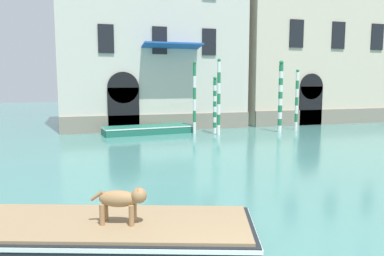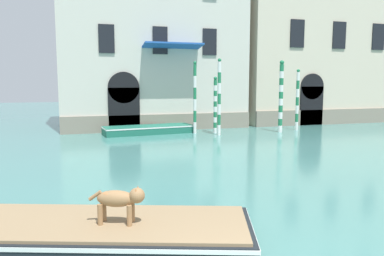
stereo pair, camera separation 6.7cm
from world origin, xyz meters
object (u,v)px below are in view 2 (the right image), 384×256
Objects in this scene: mooring_pole_0 at (215,105)px; mooring_pole_5 at (195,97)px; mooring_pole_2 at (281,96)px; mooring_pole_4 at (297,100)px; dog_on_deck at (120,199)px; boat_moored_near_palazzo at (148,129)px; mooring_pole_1 at (219,97)px; boat_foreground at (77,232)px.

mooring_pole_0 is 1.40m from mooring_pole_5.
mooring_pole_4 is (1.63, 0.66, -0.27)m from mooring_pole_2.
mooring_pole_5 is (-5.49, 1.02, -0.05)m from mooring_pole_2.
mooring_pole_0 reaches higher than dog_on_deck.
boat_moored_near_palazzo is 10.19m from mooring_pole_4.
dog_on_deck is 16.04m from mooring_pole_1.
boat_foreground is at bearing -132.03° from mooring_pole_2.
mooring_pole_4 is (9.97, -1.14, 1.80)m from boat_moored_near_palazzo.
mooring_pole_0 is at bearing -19.01° from boat_moored_near_palazzo.
mooring_pole_2 is (8.34, -1.80, 2.07)m from boat_moored_near_palazzo.
dog_on_deck is 16.61m from mooring_pole_5.
mooring_pole_2 is at bearing -157.96° from mooring_pole_4.
mooring_pole_1 is at bearing -32.61° from boat_moored_near_palazzo.
mooring_pole_1 is at bearing -172.09° from mooring_pole_4.
dog_on_deck is at bearing -117.66° from mooring_pole_1.
boat_foreground is 1.59× the size of mooring_pole_2.
mooring_pole_4 is 7.14m from mooring_pole_5.
mooring_pole_4 reaches higher than boat_moored_near_palazzo.
mooring_pole_4 is at bearing 7.91° from mooring_pole_1.
mooring_pole_1 is 1.68m from mooring_pole_5.
dog_on_deck is 0.23× the size of mooring_pole_2.
boat_moored_near_palazzo is at bearing 167.54° from mooring_pole_0.
mooring_pole_1 is (4.02, -1.97, 2.08)m from boat_moored_near_palazzo.
mooring_pole_4 is (5.81, -0.22, 0.26)m from mooring_pole_0.
mooring_pole_5 reaches higher than mooring_pole_0.
boat_moored_near_palazzo is 4.94m from mooring_pole_1.
mooring_pole_1 is at bearing 83.99° from dog_on_deck.
mooring_pole_4 reaches higher than boat_foreground.
mooring_pole_1 is at bearing 77.40° from boat_foreground.
dog_on_deck is 16.49m from boat_moored_near_palazzo.
mooring_pole_0 is (8.38, 14.81, 1.54)m from boat_foreground.
boat_foreground is 1.79× the size of mooring_pole_4.
dog_on_deck is 0.23× the size of mooring_pole_1.
mooring_pole_4 is at bearing 64.12° from boat_foreground.
mooring_pole_2 is (4.18, -0.88, 0.52)m from mooring_pole_0.
dog_on_deck is 0.26× the size of mooring_pole_4.
boat_foreground is at bearing -111.56° from boat_moored_near_palazzo.
mooring_pole_5 is at bearing 177.09° from mooring_pole_4.
mooring_pole_5 is (-1.31, 0.14, 0.47)m from mooring_pole_0.
mooring_pole_1 reaches higher than mooring_pole_4.
dog_on_deck is at bearing -112.13° from mooring_pole_5.
mooring_pole_0 is at bearing 177.80° from mooring_pole_4.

